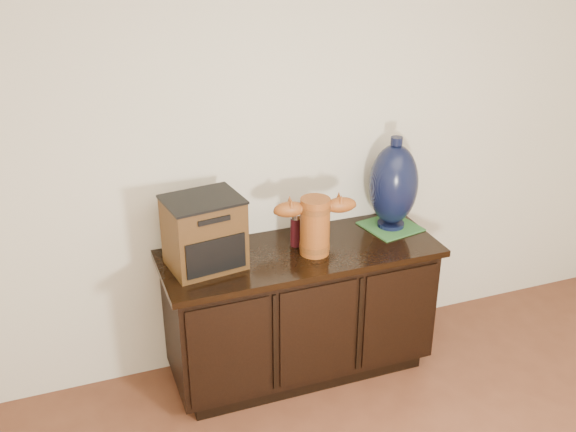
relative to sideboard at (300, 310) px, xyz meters
name	(u,v)px	position (x,y,z in m)	size (l,w,h in m)	color
sideboard	(300,310)	(0.00, 0.00, 0.00)	(1.46, 0.56, 0.75)	black
terracotta_vessel	(315,223)	(0.06, -0.05, 0.54)	(0.43, 0.18, 0.30)	#994E1B
tv_radio	(204,233)	(-0.50, 0.02, 0.55)	(0.40, 0.34, 0.36)	#412810
green_mat	(390,226)	(0.57, 0.08, 0.37)	(0.28, 0.28, 0.01)	#316E33
lamp_base	(393,185)	(0.57, 0.08, 0.62)	(0.31, 0.31, 0.52)	black
spray_can	(296,230)	(0.00, 0.07, 0.46)	(0.06, 0.06, 0.18)	#4E0D14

